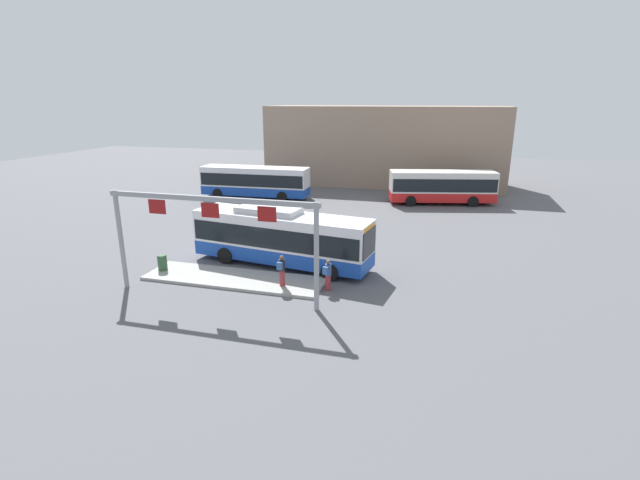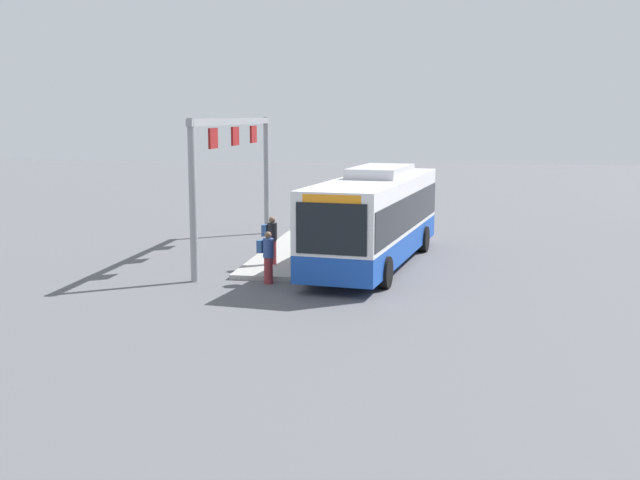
{
  "view_description": "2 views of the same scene",
  "coord_description": "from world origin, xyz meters",
  "views": [
    {
      "loc": [
        9.18,
        -24.53,
        9.52
      ],
      "look_at": [
        2.39,
        -0.08,
        1.76
      ],
      "focal_mm": 25.86,
      "sensor_mm": 36.0,
      "label": 1
    },
    {
      "loc": [
        27.27,
        2.32,
        5.29
      ],
      "look_at": [
        3.59,
        -1.41,
        1.43
      ],
      "focal_mm": 43.71,
      "sensor_mm": 36.0,
      "label": 2
    }
  ],
  "objects": [
    {
      "name": "person_boarding",
      "position": [
        3.65,
        -3.08,
        0.89
      ],
      "size": [
        0.44,
        0.59,
        1.67
      ],
      "rotation": [
        0.0,
        0.0,
        1.29
      ],
      "color": "maroon",
      "rests_on": "ground"
    },
    {
      "name": "platform_sign_gantry",
      "position": [
        -1.51,
        -5.46,
        3.83
      ],
      "size": [
        10.86,
        0.24,
        5.2
      ],
      "color": "gray",
      "rests_on": "ground"
    },
    {
      "name": "station_building",
      "position": [
        1.92,
        29.4,
        4.41
      ],
      "size": [
        26.59,
        8.0,
        8.81
      ],
      "primitive_type": "cube",
      "color": "gray",
      "rests_on": "ground"
    },
    {
      "name": "trash_bin",
      "position": [
        -6.12,
        -3.09,
        0.61
      ],
      "size": [
        0.52,
        0.52,
        0.9
      ],
      "primitive_type": "cylinder",
      "color": "#2D5133",
      "rests_on": "platform_curb"
    },
    {
      "name": "bus_main",
      "position": [
        -0.01,
        0.0,
        1.81
      ],
      "size": [
        11.1,
        4.08,
        3.46
      ],
      "rotation": [
        0.0,
        0.0,
        -0.15
      ],
      "color": "#1947AD",
      "rests_on": "ground"
    },
    {
      "name": "platform_curb",
      "position": [
        -1.68,
        -3.04,
        0.08
      ],
      "size": [
        10.0,
        2.8,
        0.16
      ],
      "primitive_type": "cube",
      "color": "#9E9E99",
      "rests_on": "ground"
    },
    {
      "name": "bus_background_left",
      "position": [
        8.78,
        19.96,
        1.78
      ],
      "size": [
        10.03,
        4.69,
        3.1
      ],
      "rotation": [
        0.0,
        0.0,
        3.38
      ],
      "color": "red",
      "rests_on": "ground"
    },
    {
      "name": "person_waiting_near",
      "position": [
        1.27,
        -3.48,
        1.05
      ],
      "size": [
        0.37,
        0.55,
        1.67
      ],
      "rotation": [
        0.0,
        0.0,
        1.48
      ],
      "color": "maroon",
      "rests_on": "platform_curb"
    },
    {
      "name": "bus_background_right",
      "position": [
        -9.32,
        17.85,
        1.78
      ],
      "size": [
        10.85,
        3.01,
        3.1
      ],
      "rotation": [
        0.0,
        0.0,
        3.18
      ],
      "color": "#1947AD",
      "rests_on": "ground"
    },
    {
      "name": "ground_plane",
      "position": [
        0.0,
        0.0,
        0.0
      ],
      "size": [
        120.0,
        120.0,
        0.0
      ],
      "primitive_type": "plane",
      "color": "#56565B"
    }
  ]
}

